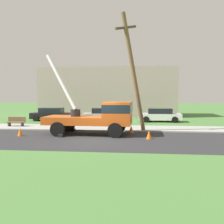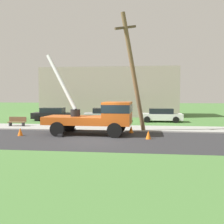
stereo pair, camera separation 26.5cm
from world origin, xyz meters
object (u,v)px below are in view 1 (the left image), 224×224
at_px(utility_truck, 100,115).
at_px(parked_sedan_white, 160,115).
at_px(park_bench, 16,122).
at_px(traffic_cone_behind, 20,132).
at_px(traffic_cone_ahead, 149,135).
at_px(traffic_cone_curbside, 131,129).
at_px(parked_sedan_black, 52,114).
at_px(leaning_utility_pole, 133,72).
at_px(parked_sedan_silver, 104,115).

relative_size(utility_truck, parked_sedan_white, 1.53).
bearing_deg(park_bench, traffic_cone_behind, -60.62).
relative_size(traffic_cone_behind, park_bench, 0.35).
distance_m(traffic_cone_ahead, park_bench, 12.40).
relative_size(parked_sedan_white, park_bench, 2.76).
xyz_separation_m(traffic_cone_curbside, parked_sedan_black, (-9.07, 8.26, 0.43)).
relative_size(leaning_utility_pole, parked_sedan_black, 1.98).
bearing_deg(park_bench, utility_truck, -23.00).
height_order(traffic_cone_curbside, parked_sedan_black, parked_sedan_black).
distance_m(utility_truck, traffic_cone_ahead, 3.90).
bearing_deg(parked_sedan_silver, utility_truck, -83.74).
bearing_deg(leaning_utility_pole, traffic_cone_curbside, -116.36).
distance_m(leaning_utility_pole, park_bench, 11.28).
height_order(traffic_cone_curbside, parked_sedan_white, parked_sedan_white).
xyz_separation_m(traffic_cone_behind, parked_sedan_black, (-1.43, 10.51, 0.43)).
relative_size(traffic_cone_ahead, parked_sedan_silver, 0.12).
bearing_deg(parked_sedan_white, utility_truck, -118.07).
height_order(utility_truck, traffic_cone_ahead, utility_truck).
bearing_deg(traffic_cone_ahead, utility_truck, 157.06).
relative_size(leaning_utility_pole, parked_sedan_white, 2.01).
bearing_deg(traffic_cone_behind, parked_sedan_black, 97.73).
xyz_separation_m(traffic_cone_curbside, park_bench, (-10.19, 2.29, 0.18)).
bearing_deg(parked_sedan_white, traffic_cone_ahead, -98.07).
xyz_separation_m(traffic_cone_ahead, parked_sedan_white, (1.53, 10.77, 0.43)).
xyz_separation_m(leaning_utility_pole, traffic_cone_ahead, (1.10, -2.81, -4.27)).
xyz_separation_m(parked_sedan_silver, park_bench, (-6.95, -6.00, -0.25)).
xyz_separation_m(leaning_utility_pole, traffic_cone_behind, (-7.76, -2.50, -4.27)).
height_order(leaning_utility_pole, parked_sedan_white, leaning_utility_pole).
bearing_deg(traffic_cone_ahead, parked_sedan_silver, 112.40).
distance_m(traffic_cone_curbside, park_bench, 10.45).
xyz_separation_m(leaning_utility_pole, park_bench, (-10.32, 2.03, -4.09)).
bearing_deg(parked_sedan_white, parked_sedan_silver, 179.32).
xyz_separation_m(parked_sedan_black, park_bench, (-1.13, -5.98, -0.25)).
xyz_separation_m(traffic_cone_curbside, parked_sedan_white, (2.76, 8.22, 0.43)).
distance_m(utility_truck, parked_sedan_silver, 9.47).
relative_size(traffic_cone_behind, traffic_cone_curbside, 1.00).
bearing_deg(traffic_cone_ahead, parked_sedan_black, 133.57).
relative_size(parked_sedan_silver, park_bench, 2.84).
height_order(traffic_cone_ahead, traffic_cone_curbside, same).
xyz_separation_m(utility_truck, parked_sedan_silver, (-1.03, 9.39, -0.70)).
distance_m(traffic_cone_curbside, parked_sedan_white, 8.68).
bearing_deg(parked_sedan_silver, parked_sedan_white, -0.68).
bearing_deg(parked_sedan_black, traffic_cone_behind, -82.27).
relative_size(parked_sedan_black, parked_sedan_white, 1.01).
bearing_deg(traffic_cone_curbside, parked_sedan_silver, 111.36).
height_order(utility_truck, parked_sedan_white, utility_truck).
relative_size(leaning_utility_pole, traffic_cone_curbside, 15.81).
height_order(utility_truck, leaning_utility_pole, leaning_utility_pole).
bearing_deg(utility_truck, parked_sedan_black, 126.20).
relative_size(utility_truck, parked_sedan_silver, 1.49).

